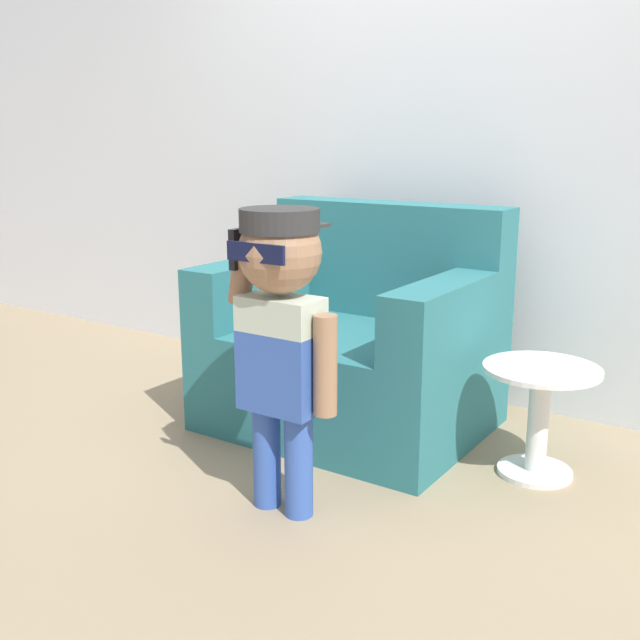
{
  "coord_description": "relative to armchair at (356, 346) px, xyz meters",
  "views": [
    {
      "loc": [
        1.54,
        -2.46,
        1.23
      ],
      "look_at": [
        0.05,
        -0.23,
        0.57
      ],
      "focal_mm": 42.0,
      "sensor_mm": 36.0,
      "label": 1
    }
  ],
  "objects": [
    {
      "name": "wall_back",
      "position": [
        0.05,
        0.6,
        0.96
      ],
      "size": [
        10.0,
        0.05,
        2.6
      ],
      "color": "silver",
      "rests_on": "ground_plane"
    },
    {
      "name": "side_table",
      "position": [
        0.83,
        -0.08,
        -0.09
      ],
      "size": [
        0.42,
        0.42,
        0.42
      ],
      "color": "white",
      "rests_on": "ground_plane"
    },
    {
      "name": "ground_plane",
      "position": [
        0.05,
        -0.21,
        -0.34
      ],
      "size": [
        10.0,
        10.0,
        0.0
      ],
      "primitive_type": "plane",
      "color": "#998466"
    },
    {
      "name": "person_child",
      "position": [
        0.22,
        -0.82,
        0.33
      ],
      "size": [
        0.41,
        0.31,
        1.01
      ],
      "color": "#3356AD",
      "rests_on": "ground_plane"
    },
    {
      "name": "armchair",
      "position": [
        0.0,
        0.0,
        0.0
      ],
      "size": [
        1.11,
        0.88,
        0.94
      ],
      "color": "#286B70",
      "rests_on": "ground_plane"
    }
  ]
}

